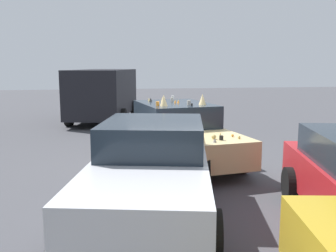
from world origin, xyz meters
name	(u,v)px	position (x,y,z in m)	size (l,w,h in m)	color
ground_plane	(180,161)	(0.00, 0.00, 0.00)	(60.00, 60.00, 0.00)	#47474C
art_car_decorated	(178,132)	(0.10, 0.01, 0.73)	(4.84, 2.56, 1.70)	#D8BC7F
parked_van_row_back_far	(104,92)	(7.51, 1.84, 1.24)	(5.69, 3.20, 2.21)	black
parked_sedan_near_right	(151,169)	(-3.20, 1.12, 0.73)	(4.68, 2.73, 1.47)	silver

